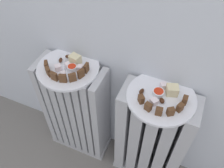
% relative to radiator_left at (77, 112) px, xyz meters
% --- Properties ---
extents(radiator_left, '(0.33, 0.15, 0.63)m').
position_rel_radiator_left_xyz_m(radiator_left, '(0.00, 0.00, 0.00)').
color(radiator_left, '#B2B2B7').
rests_on(radiator_left, ground_plane).
extents(radiator_right, '(0.33, 0.15, 0.63)m').
position_rel_radiator_left_xyz_m(radiator_right, '(0.41, -0.00, -0.00)').
color(radiator_right, '#B2B2B7').
rests_on(radiator_right, ground_plane).
extents(plate_left, '(0.27, 0.27, 0.01)m').
position_rel_radiator_left_xyz_m(plate_left, '(0.00, -0.00, 0.33)').
color(plate_left, white).
rests_on(plate_left, radiator_left).
extents(plate_right, '(0.27, 0.27, 0.01)m').
position_rel_radiator_left_xyz_m(plate_right, '(0.41, -0.00, 0.33)').
color(plate_right, white).
rests_on(plate_right, radiator_right).
extents(dark_cake_slice_left_0, '(0.03, 0.03, 0.04)m').
position_rel_radiator_left_xyz_m(dark_cake_slice_left_0, '(-0.07, -0.05, 0.35)').
color(dark_cake_slice_left_0, '#56351E').
rests_on(dark_cake_slice_left_0, plate_left).
extents(dark_cake_slice_left_1, '(0.03, 0.03, 0.04)m').
position_rel_radiator_left_xyz_m(dark_cake_slice_left_1, '(-0.05, -0.07, 0.35)').
color(dark_cake_slice_left_1, '#56351E').
rests_on(dark_cake_slice_left_1, plate_left).
extents(dark_cake_slice_left_2, '(0.03, 0.02, 0.04)m').
position_rel_radiator_left_xyz_m(dark_cake_slice_left_2, '(-0.01, -0.09, 0.35)').
color(dark_cake_slice_left_2, '#56351E').
rests_on(dark_cake_slice_left_2, plate_left).
extents(dark_cake_slice_left_3, '(0.03, 0.02, 0.04)m').
position_rel_radiator_left_xyz_m(dark_cake_slice_left_3, '(0.03, -0.08, 0.35)').
color(dark_cake_slice_left_3, '#56351E').
rests_on(dark_cake_slice_left_3, plate_left).
extents(dark_cake_slice_left_4, '(0.03, 0.03, 0.04)m').
position_rel_radiator_left_xyz_m(dark_cake_slice_left_4, '(0.06, -0.06, 0.35)').
color(dark_cake_slice_left_4, '#56351E').
rests_on(dark_cake_slice_left_4, plate_left).
extents(dark_cake_slice_left_5, '(0.02, 0.03, 0.04)m').
position_rel_radiator_left_xyz_m(dark_cake_slice_left_5, '(0.08, -0.03, 0.35)').
color(dark_cake_slice_left_5, '#56351E').
rests_on(dark_cake_slice_left_5, plate_left).
extents(dark_cake_slice_left_6, '(0.02, 0.03, 0.04)m').
position_rel_radiator_left_xyz_m(dark_cake_slice_left_6, '(0.09, 0.01, 0.35)').
color(dark_cake_slice_left_6, '#56351E').
rests_on(dark_cake_slice_left_6, plate_left).
extents(marble_cake_slice_left_0, '(0.05, 0.04, 0.04)m').
position_rel_radiator_left_xyz_m(marble_cake_slice_left_0, '(0.02, 0.03, 0.35)').
color(marble_cake_slice_left_0, beige).
rests_on(marble_cake_slice_left_0, plate_left).
extents(turkish_delight_left_0, '(0.03, 0.03, 0.02)m').
position_rel_radiator_left_xyz_m(turkish_delight_left_0, '(0.06, 0.00, 0.34)').
color(turkish_delight_left_0, white).
rests_on(turkish_delight_left_0, plate_left).
extents(turkish_delight_left_1, '(0.03, 0.03, 0.02)m').
position_rel_radiator_left_xyz_m(turkish_delight_left_1, '(0.01, -0.05, 0.34)').
color(turkish_delight_left_1, white).
rests_on(turkish_delight_left_1, plate_left).
extents(turkish_delight_left_2, '(0.04, 0.04, 0.02)m').
position_rel_radiator_left_xyz_m(turkish_delight_left_2, '(-0.03, -0.03, 0.34)').
color(turkish_delight_left_2, white).
rests_on(turkish_delight_left_2, plate_left).
extents(turkish_delight_left_3, '(0.03, 0.03, 0.02)m').
position_rel_radiator_left_xyz_m(turkish_delight_left_3, '(0.00, -0.00, 0.34)').
color(turkish_delight_left_3, white).
rests_on(turkish_delight_left_3, plate_left).
extents(medjool_date_left_0, '(0.02, 0.03, 0.01)m').
position_rel_radiator_left_xyz_m(medjool_date_left_0, '(-0.05, 0.02, 0.34)').
color(medjool_date_left_0, '#3D1E0F').
rests_on(medjool_date_left_0, plate_left).
extents(medjool_date_left_1, '(0.03, 0.03, 0.01)m').
position_rel_radiator_left_xyz_m(medjool_date_left_1, '(-0.03, 0.05, 0.34)').
color(medjool_date_left_1, '#3D1E0F').
rests_on(medjool_date_left_1, plate_left).
extents(jam_bowl_left, '(0.04, 0.04, 0.02)m').
position_rel_radiator_left_xyz_m(jam_bowl_left, '(0.03, -0.01, 0.34)').
color(jam_bowl_left, white).
rests_on(jam_bowl_left, plate_left).
extents(dark_cake_slice_right_0, '(0.03, 0.03, 0.03)m').
position_rel_radiator_left_xyz_m(dark_cake_slice_right_0, '(0.35, -0.06, 0.35)').
color(dark_cake_slice_right_0, '#56351E').
rests_on(dark_cake_slice_right_0, plate_right).
extents(dark_cake_slice_right_1, '(0.03, 0.02, 0.03)m').
position_rel_radiator_left_xyz_m(dark_cake_slice_right_1, '(0.38, -0.08, 0.35)').
color(dark_cake_slice_right_1, '#56351E').
rests_on(dark_cake_slice_right_1, plate_right).
extents(dark_cake_slice_right_2, '(0.03, 0.02, 0.03)m').
position_rel_radiator_left_xyz_m(dark_cake_slice_right_2, '(0.42, -0.08, 0.35)').
color(dark_cake_slice_right_2, '#56351E').
rests_on(dark_cake_slice_right_2, plate_right).
extents(dark_cake_slice_right_3, '(0.03, 0.03, 0.03)m').
position_rel_radiator_left_xyz_m(dark_cake_slice_right_3, '(0.46, -0.07, 0.35)').
color(dark_cake_slice_right_3, '#56351E').
rests_on(dark_cake_slice_right_3, plate_right).
extents(dark_cake_slice_right_4, '(0.03, 0.03, 0.03)m').
position_rel_radiator_left_xyz_m(dark_cake_slice_right_4, '(0.49, -0.04, 0.35)').
color(dark_cake_slice_right_4, '#56351E').
rests_on(dark_cake_slice_right_4, plate_right).
extents(dark_cake_slice_right_5, '(0.02, 0.02, 0.03)m').
position_rel_radiator_left_xyz_m(dark_cake_slice_right_5, '(0.49, 0.00, 0.35)').
color(dark_cake_slice_right_5, '#56351E').
rests_on(dark_cake_slice_right_5, plate_right).
extents(marble_cake_slice_right_0, '(0.05, 0.05, 0.04)m').
position_rel_radiator_left_xyz_m(marble_cake_slice_right_0, '(0.44, 0.03, 0.35)').
color(marble_cake_slice_right_0, beige).
rests_on(marble_cake_slice_right_0, plate_right).
extents(turkish_delight_right_0, '(0.03, 0.03, 0.02)m').
position_rel_radiator_left_xyz_m(turkish_delight_right_0, '(0.39, -0.05, 0.34)').
color(turkish_delight_right_0, white).
rests_on(turkish_delight_right_0, plate_right).
extents(turkish_delight_right_1, '(0.03, 0.03, 0.02)m').
position_rel_radiator_left_xyz_m(turkish_delight_right_1, '(0.40, 0.04, 0.34)').
color(turkish_delight_right_1, white).
rests_on(turkish_delight_right_1, plate_right).
extents(medjool_date_right_0, '(0.02, 0.03, 0.02)m').
position_rel_radiator_left_xyz_m(medjool_date_right_0, '(0.33, -0.01, 0.34)').
color(medjool_date_right_0, '#3D1E0F').
rests_on(medjool_date_right_0, plate_right).
extents(medjool_date_right_1, '(0.03, 0.03, 0.01)m').
position_rel_radiator_left_xyz_m(medjool_date_right_1, '(0.42, -0.03, 0.34)').
color(medjool_date_right_1, '#3D1E0F').
rests_on(medjool_date_right_1, plate_right).
extents(jam_bowl_right, '(0.04, 0.04, 0.02)m').
position_rel_radiator_left_xyz_m(jam_bowl_right, '(0.39, 0.00, 0.34)').
color(jam_bowl_right, white).
rests_on(jam_bowl_right, plate_right).
extents(fork, '(0.05, 0.10, 0.00)m').
position_rel_radiator_left_xyz_m(fork, '(-0.01, -0.00, 0.33)').
color(fork, '#B7B7BC').
rests_on(fork, plate_left).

